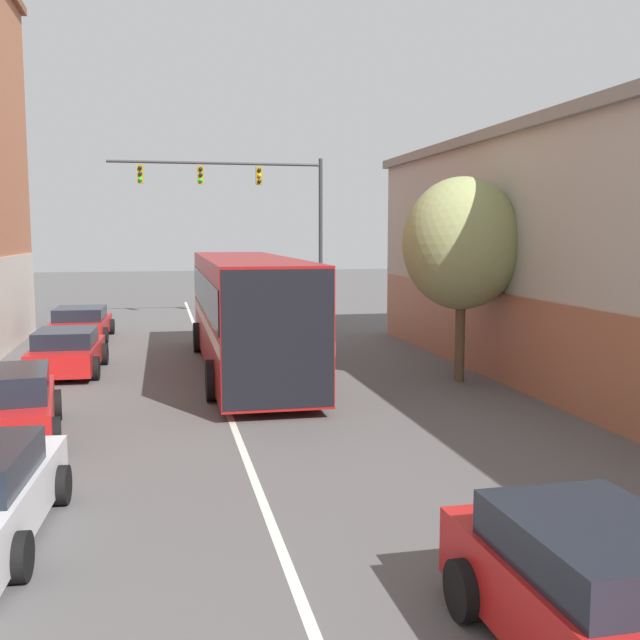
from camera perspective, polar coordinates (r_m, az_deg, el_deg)
name	(u,v)px	position (r m, az deg, el deg)	size (l,w,h in m)	color
lane_center_line	(217,384)	(20.05, -7.83, -4.89)	(0.14, 48.78, 0.01)	silver
bus	(247,307)	(21.68, -5.60, 0.97)	(2.84, 12.29, 3.30)	maroon
hatchback_foreground	(608,606)	(7.62, 21.09, -19.64)	(1.95, 4.08, 1.37)	red
parked_car_left_near	(67,352)	(22.54, -18.71, -2.31)	(2.08, 4.03, 1.28)	red
parked_car_left_mid	(5,406)	(15.77, -22.88, -6.04)	(2.40, 4.25, 1.39)	red
parked_car_left_far	(81,324)	(29.55, -17.75, -0.28)	(2.27, 4.26, 1.23)	red
traffic_signal_gantry	(254,199)	(34.27, -5.04, 9.16)	(9.56, 0.36, 7.38)	#333338
street_tree_near	(462,244)	(20.29, 10.76, 5.71)	(3.20, 2.88, 5.47)	brown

